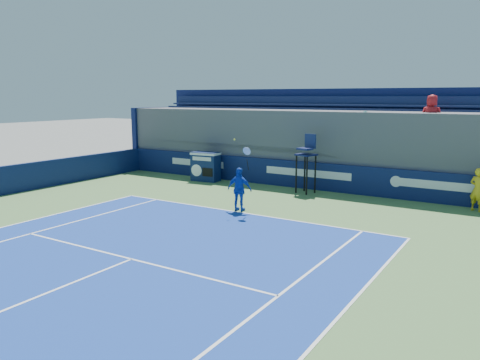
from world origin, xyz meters
The scene contains 6 objects.
ball_person centered at (6.74, 16.51, 0.79)m, with size 0.57×0.37×1.55m, color yellow.
back_hoarding centered at (0.00, 17.10, 0.60)m, with size 20.40×0.21×1.20m.
match_clock centered at (-4.95, 16.30, 0.74)m, with size 1.39×0.86×1.40m.
umpire_chair centered at (0.30, 16.24, 1.53)m, with size 0.85×0.85×2.48m.
tennis_player centered at (-0.37, 12.07, 0.80)m, with size 0.98×0.49×2.57m.
stadium_seating centered at (0.02, 19.15, 1.83)m, with size 21.00×4.05×4.40m.
Camera 1 is at (8.20, -1.58, 4.02)m, focal length 35.00 mm.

